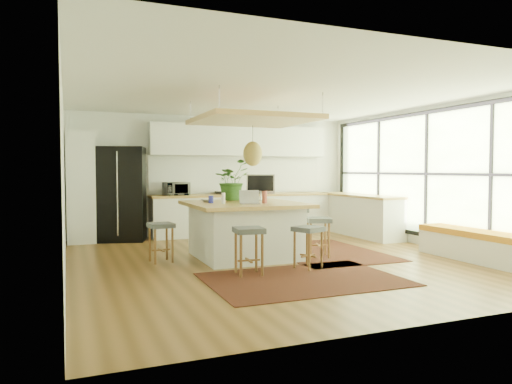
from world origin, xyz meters
name	(u,v)px	position (x,y,z in m)	size (l,w,h in m)	color
floor	(279,260)	(0.00, 0.00, 0.00)	(7.00, 7.00, 0.00)	brown
ceiling	(279,94)	(0.00, 0.00, 2.70)	(7.00, 7.00, 0.00)	white
wall_back	(216,175)	(0.00, 3.50, 1.35)	(6.50, 6.50, 0.00)	white
wall_front	(433,184)	(0.00, -3.50, 1.35)	(6.50, 6.50, 0.00)	white
wall_left	(64,179)	(-3.25, 0.00, 1.35)	(7.00, 7.00, 0.00)	white
wall_right	(436,177)	(3.25, 0.00, 1.35)	(7.00, 7.00, 0.00)	white
window_wall	(435,174)	(3.22, 0.00, 1.40)	(0.10, 6.20, 2.60)	black
pantry	(81,187)	(-2.95, 3.18, 1.12)	(0.55, 0.60, 2.25)	white
back_counter_base	(243,215)	(0.55, 3.18, 0.44)	(4.20, 0.60, 0.88)	white
back_counter_top	(243,195)	(0.55, 3.18, 0.90)	(4.24, 0.64, 0.05)	#A67F3B
backsplash	(239,175)	(0.55, 3.48, 1.35)	(4.20, 0.02, 0.80)	white
upper_cabinets	(241,141)	(0.55, 3.32, 2.15)	(4.20, 0.34, 0.70)	white
range	(233,213)	(0.30, 3.18, 0.50)	(0.76, 0.62, 1.00)	#A5A5AA
right_counter_base	(360,216)	(2.93, 2.00, 0.44)	(0.60, 2.50, 0.88)	white
right_counter_top	(360,195)	(2.93, 2.00, 0.90)	(0.64, 2.54, 0.05)	#A67F3B
window_bench	(473,245)	(2.95, -1.20, 0.25)	(0.52, 2.00, 0.50)	white
ceiling_panel	(253,136)	(-0.30, 0.40, 2.05)	(1.86, 1.86, 0.80)	#A67F3B
rug_near	(304,279)	(-0.26, -1.40, 0.01)	(2.60, 1.80, 0.01)	black
rug_right	(324,252)	(1.06, 0.37, 0.01)	(1.80, 2.60, 0.01)	black
fridge	(121,196)	(-2.17, 3.16, 0.93)	(0.97, 0.76, 1.95)	black
island	(244,230)	(-0.43, 0.44, 0.47)	(1.85, 1.85, 0.93)	#A67F3B
stool_near_left	(249,250)	(-0.85, -0.86, 0.35)	(0.40, 0.40, 0.67)	#484E50
stool_near_right	(308,245)	(0.12, -0.79, 0.35)	(0.38, 0.38, 0.63)	#484E50
stool_right_front	(318,237)	(0.72, -0.04, 0.35)	(0.40, 0.40, 0.67)	#484E50
stool_right_back	(292,230)	(0.72, 0.94, 0.35)	(0.46, 0.46, 0.77)	#484E50
stool_left_side	(161,240)	(-1.82, 0.55, 0.35)	(0.37, 0.37, 0.63)	#484E50
laptop	(250,197)	(-0.49, 0.04, 1.05)	(0.32, 0.34, 0.24)	#A5A5AA
monitor	(261,186)	(0.01, 0.81, 1.19)	(0.51, 0.18, 0.48)	#A5A5AA
microwave	(176,187)	(-1.01, 3.12, 1.10)	(0.52, 0.29, 0.35)	#A5A5AA
island_plant	(232,184)	(-0.43, 1.10, 1.21)	(0.66, 0.73, 0.57)	#1E4C19
island_bowl	(208,200)	(-0.98, 0.74, 0.96)	(0.23, 0.23, 0.06)	beige
island_bottle_0	(211,197)	(-0.98, 0.54, 1.03)	(0.07, 0.07, 0.19)	#2B2FAF
island_bottle_1	(225,198)	(-0.83, 0.29, 1.03)	(0.07, 0.07, 0.19)	white
island_bottle_2	(265,198)	(-0.18, 0.14, 1.03)	(0.07, 0.07, 0.19)	#973F32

